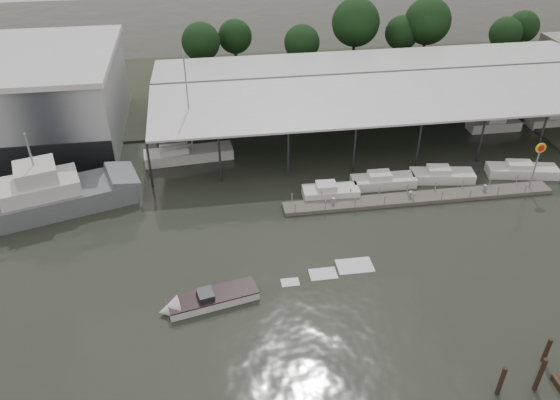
{
  "coord_description": "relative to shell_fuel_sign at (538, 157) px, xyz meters",
  "views": [
    {
      "loc": [
        -5.86,
        -33.77,
        30.86
      ],
      "look_at": [
        0.4,
        8.29,
        2.5
      ],
      "focal_mm": 35.0,
      "sensor_mm": 36.0,
      "label": 1
    }
  ],
  "objects": [
    {
      "name": "ground",
      "position": [
        -27.0,
        -9.99,
        -3.93
      ],
      "size": [
        200.0,
        200.0,
        0.0
      ],
      "primitive_type": "plane",
      "color": "#262B23",
      "rests_on": "ground"
    },
    {
      "name": "land_strip_far",
      "position": [
        -27.0,
        32.01,
        -3.83
      ],
      "size": [
        140.0,
        30.0,
        0.3
      ],
      "color": "#33392B",
      "rests_on": "ground"
    },
    {
      "name": "storage_warehouse",
      "position": [
        -55.0,
        19.95,
        1.36
      ],
      "size": [
        24.5,
        20.5,
        10.5
      ],
      "color": "#A2A9AD",
      "rests_on": "ground"
    },
    {
      "name": "covered_boat_shed",
      "position": [
        -10.0,
        18.01,
        2.2
      ],
      "size": [
        58.24,
        24.0,
        6.96
      ],
      "color": "silver",
      "rests_on": "ground"
    },
    {
      "name": "floating_dock",
      "position": [
        -12.0,
        0.01,
        -3.72
      ],
      "size": [
        28.0,
        2.0,
        1.4
      ],
      "color": "#615C56",
      "rests_on": "ground"
    },
    {
      "name": "shell_fuel_sign",
      "position": [
        0.0,
        0.0,
        0.0
      ],
      "size": [
        1.1,
        0.18,
        5.55
      ],
      "color": "gray",
      "rests_on": "ground"
    },
    {
      "name": "grey_trawler",
      "position": [
        -48.24,
        3.8,
        -2.35
      ],
      "size": [
        16.68,
        9.27,
        8.84
      ],
      "rotation": [
        0.0,
        0.0,
        0.29
      ],
      "color": "slate",
      "rests_on": "ground"
    },
    {
      "name": "white_sailboat",
      "position": [
        -35.29,
        11.92,
        -3.28
      ],
      "size": [
        10.16,
        3.45,
        12.8
      ],
      "rotation": [
        0.0,
        0.0,
        0.09
      ],
      "color": "silver",
      "rests_on": "ground"
    },
    {
      "name": "speedboat_underway",
      "position": [
        -34.09,
        -11.86,
        -3.53
      ],
      "size": [
        18.65,
        5.76,
        2.0
      ],
      "rotation": [
        0.0,
        0.0,
        3.35
      ],
      "color": "silver",
      "rests_on": "ground"
    },
    {
      "name": "moored_cruiser_0",
      "position": [
        -20.89,
        1.84,
        -3.31
      ],
      "size": [
        5.78,
        2.39,
        1.7
      ],
      "rotation": [
        0.0,
        0.0,
        -0.03
      ],
      "color": "silver",
      "rests_on": "ground"
    },
    {
      "name": "moored_cruiser_1",
      "position": [
        -14.91,
        3.1,
        -3.31
      ],
      "size": [
        6.77,
        2.29,
        1.7
      ],
      "rotation": [
        0.0,
        0.0,
        -0.01
      ],
      "color": "silver",
      "rests_on": "ground"
    },
    {
      "name": "moored_cruiser_2",
      "position": [
        -8.32,
        3.28,
        -3.31
      ],
      "size": [
        6.95,
        3.17,
        1.7
      ],
      "rotation": [
        0.0,
        0.0,
        -0.15
      ],
      "color": "silver",
      "rests_on": "ground"
    },
    {
      "name": "moored_cruiser_3",
      "position": [
        0.72,
        3.0,
        -3.31
      ],
      "size": [
        7.75,
        3.58,
        1.7
      ],
      "rotation": [
        0.0,
        0.0,
        -0.19
      ],
      "color": "silver",
      "rests_on": "ground"
    },
    {
      "name": "horizon_tree_line",
      "position": [
        -3.59,
        37.73,
        2.17
      ],
      "size": [
        68.17,
        9.98,
        10.95
      ],
      "color": "#311F16",
      "rests_on": "ground"
    }
  ]
}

